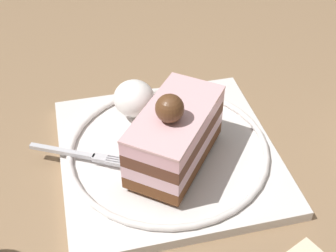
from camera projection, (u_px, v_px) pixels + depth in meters
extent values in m
plane|color=#8F7050|center=(181.00, 149.00, 0.56)|extent=(2.40, 2.40, 0.00)
cube|color=white|center=(168.00, 155.00, 0.54)|extent=(0.26, 0.26, 0.01)
torus|color=white|center=(168.00, 148.00, 0.53)|extent=(0.25, 0.25, 0.01)
cube|color=brown|center=(175.00, 152.00, 0.51)|extent=(0.12, 0.14, 0.02)
cube|color=beige|center=(175.00, 142.00, 0.50)|extent=(0.12, 0.14, 0.02)
cube|color=brown|center=(175.00, 131.00, 0.49)|extent=(0.12, 0.14, 0.02)
cube|color=#F1B6C8|center=(175.00, 120.00, 0.48)|extent=(0.12, 0.14, 0.02)
cube|color=beige|center=(175.00, 113.00, 0.48)|extent=(0.12, 0.14, 0.00)
sphere|color=brown|center=(170.00, 108.00, 0.46)|extent=(0.03, 0.03, 0.03)
ellipsoid|color=white|center=(134.00, 98.00, 0.56)|extent=(0.05, 0.05, 0.04)
cube|color=silver|center=(62.00, 151.00, 0.52)|extent=(0.07, 0.04, 0.00)
cube|color=silver|center=(100.00, 158.00, 0.51)|extent=(0.02, 0.02, 0.00)
cube|color=silver|center=(117.00, 165.00, 0.51)|extent=(0.02, 0.01, 0.00)
cube|color=silver|center=(118.00, 162.00, 0.51)|extent=(0.02, 0.01, 0.00)
cube|color=silver|center=(119.00, 160.00, 0.51)|extent=(0.02, 0.01, 0.00)
cube|color=silver|center=(120.00, 158.00, 0.51)|extent=(0.02, 0.01, 0.00)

